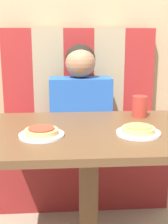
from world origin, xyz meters
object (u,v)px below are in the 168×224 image
(plate_left, at_px, (42,135))
(drinking_cup, at_px, (140,106))
(pizza_right, at_px, (138,129))
(person, at_px, (81,89))
(plate_right, at_px, (138,133))
(pizza_left, at_px, (41,131))

(plate_left, relative_size, drinking_cup, 1.75)
(plate_left, xyz_separation_m, pizza_right, (0.45, 0.00, 0.02))
(person, bearing_deg, plate_right, -74.03)
(person, distance_m, pizza_left, 0.82)
(pizza_left, bearing_deg, plate_left, -90.00)
(person, height_order, plate_right, person)
(plate_left, height_order, plate_right, same)
(person, bearing_deg, plate_left, -105.97)
(plate_right, distance_m, pizza_left, 0.45)
(plate_right, relative_size, drinking_cup, 1.75)
(plate_left, height_order, pizza_right, pizza_right)
(pizza_left, height_order, pizza_right, same)
(drinking_cup, bearing_deg, plate_right, -104.60)
(person, xyz_separation_m, pizza_right, (0.22, -0.79, -0.05))
(plate_left, height_order, pizza_left, pizza_left)
(pizza_left, bearing_deg, plate_right, -0.00)
(plate_right, bearing_deg, person, 105.97)
(plate_right, height_order, pizza_left, pizza_left)
(pizza_right, bearing_deg, plate_left, -180.00)
(plate_left, bearing_deg, person, 74.03)
(plate_right, xyz_separation_m, drinking_cup, (0.08, 0.31, 0.05))
(drinking_cup, bearing_deg, person, 122.87)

